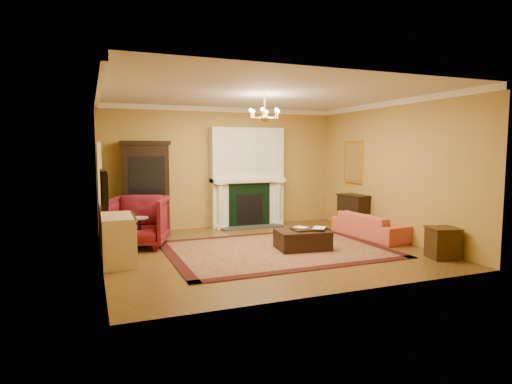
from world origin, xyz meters
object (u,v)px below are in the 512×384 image
commode (118,239)px  coral_sofa (371,221)px  end_table (443,244)px  leather_ottoman (302,239)px  console_table (354,213)px  wingback_armchair (138,219)px  china_cabinet (146,190)px  pedestal_table (140,231)px

commode → coral_sofa: bearing=2.5°
end_table → commode: bearing=161.7°
commode → leather_ottoman: (3.42, -0.28, -0.21)m
console_table → coral_sofa: bearing=-108.2°
wingback_armchair → console_table: wingback_armchair is taller
commode → coral_sofa: (5.35, 0.17, -0.05)m
china_cabinet → leather_ottoman: china_cabinet is taller
pedestal_table → coral_sofa: (4.88, -0.77, 0.00)m
commode → leather_ottoman: 3.44m
pedestal_table → console_table: size_ratio=0.75×
coral_sofa → end_table: bearing=177.0°
wingback_armchair → coral_sofa: wingback_armchair is taller
wingback_armchair → commode: (-0.46, -1.14, -0.15)m
wingback_armchair → commode: wingback_armchair is taller
wingback_armchair → china_cabinet: bearing=95.8°
pedestal_table → end_table: 5.69m
commode → leather_ottoman: bearing=-4.0°
end_table → console_table: bearing=88.8°
coral_sofa → end_table: 1.98m
china_cabinet → console_table: 4.97m
console_table → leather_ottoman: size_ratio=0.85×
console_table → china_cabinet: bearing=155.0°
wingback_armchair → end_table: 5.80m
leather_ottoman → china_cabinet: bearing=140.3°
commode → console_table: bearing=11.5°
coral_sofa → china_cabinet: bearing=57.0°
console_table → leather_ottoman: console_table is taller
pedestal_table → end_table: pedestal_table is taller
wingback_armchair → leather_ottoman: size_ratio=1.13×
coral_sofa → leather_ottoman: size_ratio=1.90×
coral_sofa → leather_ottoman: (-1.93, -0.45, -0.17)m
wingback_armchair → coral_sofa: (4.89, -0.97, -0.19)m
pedestal_table → commode: size_ratio=0.57×
commode → console_table: console_table is taller
end_table → leather_ottoman: end_table is taller
wingback_armchair → leather_ottoman: bearing=-6.3°
wingback_armchair → leather_ottoman: (2.96, -1.42, -0.36)m
wingback_armchair → pedestal_table: size_ratio=1.77×
china_cabinet → end_table: bearing=-39.2°
commode → console_table: size_ratio=1.32×
end_table → console_table: size_ratio=0.64×
pedestal_table → commode: 1.04m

